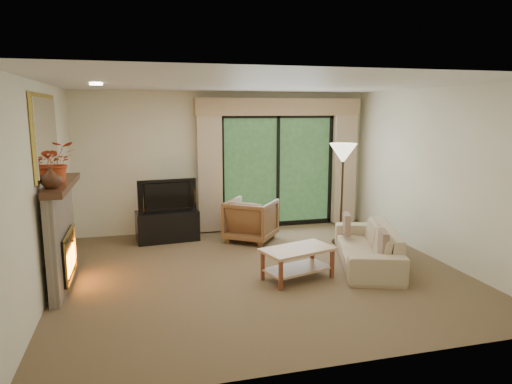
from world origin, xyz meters
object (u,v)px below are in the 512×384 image
object	(u,v)px
media_console	(167,226)
sofa	(367,246)
armchair	(251,220)
coffee_table	(298,263)

from	to	relation	value
media_console	sofa	size ratio (longest dim) A/B	0.54
media_console	armchair	xyz separation A→B (m)	(1.42, -0.37, 0.10)
armchair	sofa	xyz separation A→B (m)	(1.36, -1.65, -0.08)
sofa	coffee_table	world-z (taller)	sofa
media_console	coffee_table	xyz separation A→B (m)	(1.58, -2.33, -0.05)
armchair	sofa	world-z (taller)	armchair
media_console	armchair	bearing A→B (deg)	-19.75
armchair	media_console	bearing A→B (deg)	21.72
media_console	coffee_table	world-z (taller)	media_console
armchair	sofa	size ratio (longest dim) A/B	0.41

